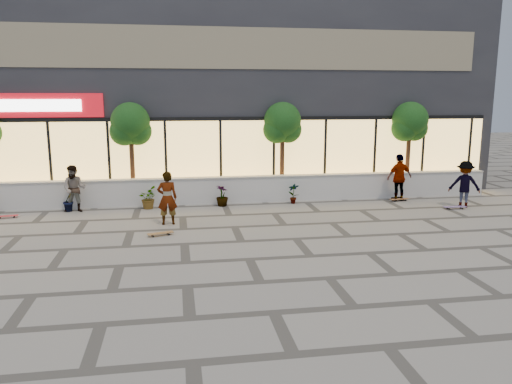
{
  "coord_description": "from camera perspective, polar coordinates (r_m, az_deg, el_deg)",
  "views": [
    {
      "loc": [
        -1.8,
        -12.2,
        4.17
      ],
      "look_at": [
        0.56,
        2.4,
        1.3
      ],
      "focal_mm": 35.0,
      "sensor_mm": 36.0,
      "label": 1
    }
  ],
  "objects": [
    {
      "name": "shrub_c",
      "position": [
        19.06,
        -12.3,
        -0.67
      ],
      "size": [
        0.68,
        0.77,
        0.81
      ],
      "primitive_type": "imported",
      "rotation": [
        0.0,
        0.0,
        1.64
      ],
      "color": "#163811",
      "rests_on": "ground"
    },
    {
      "name": "skateboard_right_near",
      "position": [
        20.8,
        16.06,
        -0.79
      ],
      "size": [
        0.84,
        0.34,
        0.1
      ],
      "rotation": [
        0.0,
        0.0,
        0.17
      ],
      "color": "brown",
      "rests_on": "ground"
    },
    {
      "name": "shrub_d",
      "position": [
        19.1,
        -3.89,
        -0.41
      ],
      "size": [
        0.64,
        0.64,
        0.81
      ],
      "primitive_type": "imported",
      "rotation": [
        0.0,
        0.0,
        2.46
      ],
      "color": "#163811",
      "rests_on": "ground"
    },
    {
      "name": "skater_center",
      "position": [
        16.51,
        -10.11,
        -0.68
      ],
      "size": [
        0.66,
        0.44,
        1.76
      ],
      "primitive_type": "imported",
      "rotation": [
        0.0,
        0.0,
        3.17
      ],
      "color": "silver",
      "rests_on": "ground"
    },
    {
      "name": "skateboard_center",
      "position": [
        15.37,
        -10.86,
        -4.65
      ],
      "size": [
        0.81,
        0.42,
        0.09
      ],
      "rotation": [
        0.0,
        0.0,
        0.29
      ],
      "color": "brown",
      "rests_on": "ground"
    },
    {
      "name": "tree_east",
      "position": [
        22.21,
        17.17,
        7.44
      ],
      "size": [
        1.6,
        1.5,
        3.92
      ],
      "color": "#4E301C",
      "rests_on": "ground"
    },
    {
      "name": "skateboard_left",
      "position": [
        19.27,
        -26.59,
        -2.48
      ],
      "size": [
        0.74,
        0.31,
        0.09
      ],
      "rotation": [
        0.0,
        0.0,
        0.18
      ],
      "color": "#B42126",
      "rests_on": "ground"
    },
    {
      "name": "planter_wall",
      "position": [
        19.63,
        -3.75,
        0.25
      ],
      "size": [
        22.0,
        0.42,
        1.04
      ],
      "color": "silver",
      "rests_on": "ground"
    },
    {
      "name": "skater_left",
      "position": [
        19.15,
        -20.05,
        0.34
      ],
      "size": [
        0.88,
        0.71,
        1.71
      ],
      "primitive_type": "imported",
      "rotation": [
        0.0,
        0.0,
        -0.08
      ],
      "color": "#8B8159",
      "rests_on": "ground"
    },
    {
      "name": "skater_right_near",
      "position": [
        20.74,
        16.07,
        1.61
      ],
      "size": [
        1.18,
        0.66,
        1.89
      ],
      "primitive_type": "imported",
      "rotation": [
        0.0,
        0.0,
        3.33
      ],
      "color": "silver",
      "rests_on": "ground"
    },
    {
      "name": "ground",
      "position": [
        13.02,
        -0.75,
        -7.7
      ],
      "size": [
        80.0,
        80.0,
        0.0
      ],
      "primitive_type": "plane",
      "color": "gray",
      "rests_on": "ground"
    },
    {
      "name": "skateboard_right_far",
      "position": [
        20.03,
        21.79,
        -1.59
      ],
      "size": [
        0.85,
        0.26,
        0.1
      ],
      "rotation": [
        0.0,
        0.0,
        -0.05
      ],
      "color": "#59457E",
      "rests_on": "ground"
    },
    {
      "name": "shrub_e",
      "position": [
        19.55,
        4.31,
        -0.15
      ],
      "size": [
        0.46,
        0.35,
        0.81
      ],
      "primitive_type": "imported",
      "rotation": [
        0.0,
        0.0,
        3.28
      ],
      "color": "#163811",
      "rests_on": "ground"
    },
    {
      "name": "skater_right_far",
      "position": [
        20.4,
        22.74,
        0.83
      ],
      "size": [
        1.31,
        1.1,
        1.76
      ],
      "primitive_type": "imported",
      "rotation": [
        0.0,
        0.0,
        2.67
      ],
      "color": "#92391A",
      "rests_on": "ground"
    },
    {
      "name": "retail_building",
      "position": [
        24.75,
        -5.11,
        11.11
      ],
      "size": [
        24.0,
        9.17,
        8.5
      ],
      "color": "#26262C",
      "rests_on": "ground"
    },
    {
      "name": "tree_mideast",
      "position": [
        20.39,
        3.04,
        7.64
      ],
      "size": [
        1.6,
        1.5,
        3.92
      ],
      "color": "#4E301C",
      "rests_on": "ground"
    },
    {
      "name": "shrub_b",
      "position": [
        19.42,
        -20.57,
        -0.91
      ],
      "size": [
        0.57,
        0.57,
        0.81
      ],
      "primitive_type": "imported",
      "rotation": [
        0.0,
        0.0,
        0.82
      ],
      "color": "#163811",
      "rests_on": "ground"
    },
    {
      "name": "tree_midwest",
      "position": [
        20.01,
        -14.15,
        7.26
      ],
      "size": [
        1.6,
        1.5,
        3.92
      ],
      "color": "#4E301C",
      "rests_on": "ground"
    }
  ]
}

